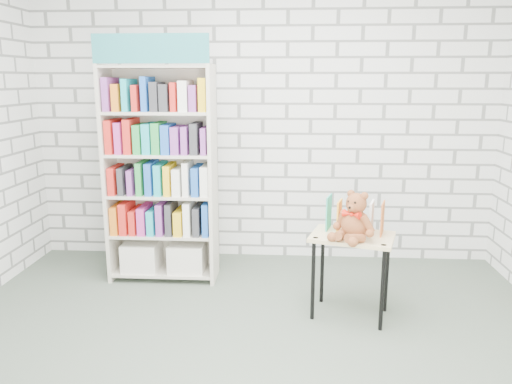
{
  "coord_description": "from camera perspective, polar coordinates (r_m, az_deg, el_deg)",
  "views": [
    {
      "loc": [
        0.25,
        -2.89,
        1.78
      ],
      "look_at": [
        0.0,
        0.95,
        0.9
      ],
      "focal_mm": 35.0,
      "sensor_mm": 36.0,
      "label": 1
    }
  ],
  "objects": [
    {
      "name": "ground",
      "position": [
        3.4,
        -1.15,
        -18.71
      ],
      "size": [
        4.5,
        4.5,
        0.0
      ],
      "primitive_type": "plane",
      "color": "#475346",
      "rests_on": "ground"
    },
    {
      "name": "display_table",
      "position": [
        3.82,
        10.9,
        -6.15
      ],
      "size": [
        0.69,
        0.56,
        0.64
      ],
      "color": "#CFBA7C",
      "rests_on": "ground"
    },
    {
      "name": "bookshelf",
      "position": [
        4.46,
        -10.76,
        2.16
      ],
      "size": [
        0.95,
        0.37,
        2.13
      ],
      "color": "beige",
      "rests_on": "ground"
    },
    {
      "name": "room_shell",
      "position": [
        2.9,
        -1.31,
        12.91
      ],
      "size": [
        4.52,
        4.02,
        2.81
      ],
      "color": "silver",
      "rests_on": "ground"
    },
    {
      "name": "table_books",
      "position": [
        3.85,
        11.26,
        -2.68
      ],
      "size": [
        0.45,
        0.29,
        0.25
      ],
      "color": "#28AF98",
      "rests_on": "display_table"
    },
    {
      "name": "teddy_bear",
      "position": [
        3.66,
        11.16,
        -3.2
      ],
      "size": [
        0.34,
        0.34,
        0.36
      ],
      "color": "brown",
      "rests_on": "display_table"
    }
  ]
}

